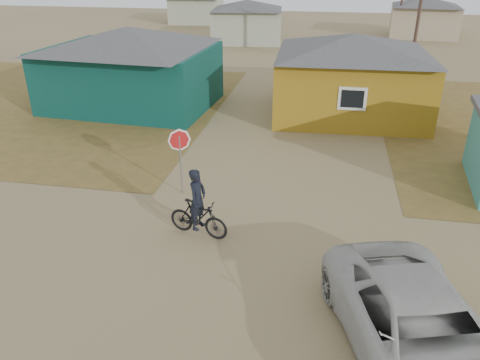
% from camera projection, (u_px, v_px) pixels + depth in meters
% --- Properties ---
extents(ground, '(120.00, 120.00, 0.00)m').
position_uv_depth(ground, '(253.00, 284.00, 11.33)').
color(ground, '#8D7951').
extents(grass_nw, '(20.00, 18.00, 0.00)m').
position_uv_depth(grass_nw, '(35.00, 102.00, 25.13)').
color(grass_nw, brown).
rests_on(grass_nw, ground).
extents(house_teal, '(8.93, 7.08, 4.00)m').
position_uv_depth(house_teal, '(131.00, 66.00, 23.77)').
color(house_teal, '#093630').
rests_on(house_teal, ground).
extents(house_yellow, '(7.72, 6.76, 3.90)m').
position_uv_depth(house_yellow, '(351.00, 74.00, 22.43)').
color(house_yellow, olive).
rests_on(house_yellow, ground).
extents(house_pale_west, '(7.04, 6.15, 3.60)m').
position_uv_depth(house_pale_west, '(247.00, 20.00, 41.58)').
color(house_pale_west, '#9AA18A').
rests_on(house_pale_west, ground).
extents(house_beige_east, '(6.95, 6.05, 3.60)m').
position_uv_depth(house_beige_east, '(424.00, 16.00, 44.25)').
color(house_beige_east, tan).
rests_on(house_beige_east, ground).
extents(house_pale_north, '(6.28, 5.81, 3.40)m').
position_uv_depth(house_pale_north, '(196.00, 7.00, 53.56)').
color(house_pale_north, '#9AA18A').
rests_on(house_pale_north, ground).
extents(utility_pole_near, '(1.40, 0.20, 8.00)m').
position_uv_depth(utility_pole_near, '(420.00, 11.00, 27.91)').
color(utility_pole_near, '#46332A').
rests_on(utility_pole_near, ground).
extents(stop_sign, '(0.74, 0.11, 2.26)m').
position_uv_depth(stop_sign, '(180.00, 146.00, 14.92)').
color(stop_sign, gray).
rests_on(stop_sign, ground).
extents(cyclist, '(1.87, 0.91, 2.03)m').
position_uv_depth(cyclist, '(198.00, 212.00, 13.01)').
color(cyclist, black).
rests_on(cyclist, ground).
extents(vehicle, '(4.06, 6.07, 1.55)m').
position_uv_depth(vehicle, '(422.00, 334.00, 8.79)').
color(vehicle, '#B9B9B5').
rests_on(vehicle, ground).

